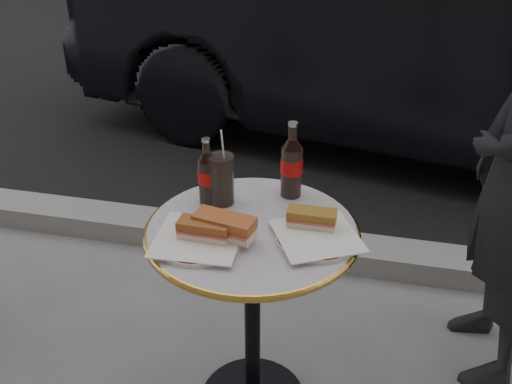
% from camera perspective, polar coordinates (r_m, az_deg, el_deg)
% --- Properties ---
extents(asphalt_road, '(40.00, 8.00, 0.00)m').
position_cam_1_polar(asphalt_road, '(6.55, 10.15, 14.71)').
color(asphalt_road, black).
rests_on(asphalt_road, ground).
extents(curb, '(40.00, 0.20, 0.12)m').
position_cam_1_polar(curb, '(2.75, 4.01, -5.47)').
color(curb, gray).
rests_on(curb, ground).
extents(bistro_table, '(0.62, 0.62, 0.73)m').
position_cam_1_polar(bistro_table, '(1.86, -0.36, -12.99)').
color(bistro_table, '#BAB2C4').
rests_on(bistro_table, ground).
extents(plate_left, '(0.27, 0.27, 0.01)m').
position_cam_1_polar(plate_left, '(1.58, -5.79, -4.81)').
color(plate_left, silver).
rests_on(plate_left, bistro_table).
extents(plate_right, '(0.29, 0.29, 0.01)m').
position_cam_1_polar(plate_right, '(1.59, 6.11, -4.62)').
color(plate_right, silver).
rests_on(plate_right, bistro_table).
extents(sandwich_left_a, '(0.15, 0.07, 0.05)m').
position_cam_1_polar(sandwich_left_a, '(1.56, -5.18, -3.85)').
color(sandwich_left_a, brown).
rests_on(sandwich_left_a, plate_left).
extents(sandwich_left_b, '(0.18, 0.11, 0.06)m').
position_cam_1_polar(sandwich_left_b, '(1.56, -3.17, -3.50)').
color(sandwich_left_b, '#AA562B').
rests_on(sandwich_left_b, plate_left).
extents(sandwich_right, '(0.14, 0.06, 0.05)m').
position_cam_1_polar(sandwich_right, '(1.61, 5.58, -2.70)').
color(sandwich_right, olive).
rests_on(sandwich_right, plate_right).
extents(cola_bottle_left, '(0.06, 0.06, 0.21)m').
position_cam_1_polar(cola_bottle_left, '(1.72, -4.89, 2.13)').
color(cola_bottle_left, black).
rests_on(cola_bottle_left, bistro_table).
extents(cola_bottle_right, '(0.09, 0.09, 0.25)m').
position_cam_1_polar(cola_bottle_right, '(1.74, 3.60, 3.25)').
color(cola_bottle_right, black).
rests_on(cola_bottle_right, bistro_table).
extents(cola_glass, '(0.08, 0.08, 0.16)m').
position_cam_1_polar(cola_glass, '(1.72, -3.48, 1.28)').
color(cola_glass, black).
rests_on(cola_glass, bistro_table).
extents(parked_car, '(2.48, 4.83, 1.51)m').
position_cam_1_polar(parked_car, '(3.88, 17.04, 15.35)').
color(parked_car, black).
rests_on(parked_car, ground).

